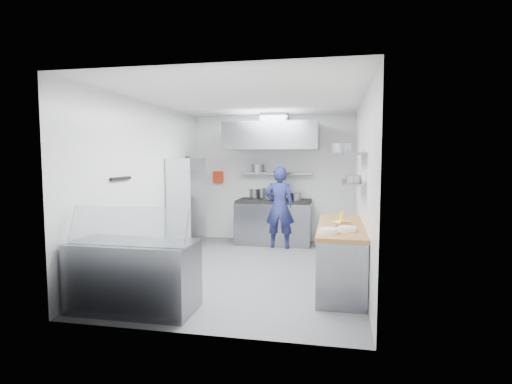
% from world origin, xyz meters
% --- Properties ---
extents(floor, '(5.00, 5.00, 0.00)m').
position_xyz_m(floor, '(0.00, 0.00, 0.00)').
color(floor, '#4C4C4E').
rests_on(floor, ground).
extents(ceiling, '(5.00, 5.00, 0.00)m').
position_xyz_m(ceiling, '(0.00, 0.00, 2.80)').
color(ceiling, silver).
rests_on(ceiling, wall_back).
extents(wall_back, '(3.60, 2.80, 0.02)m').
position_xyz_m(wall_back, '(0.00, 2.50, 1.40)').
color(wall_back, white).
rests_on(wall_back, floor).
extents(wall_front, '(3.60, 2.80, 0.02)m').
position_xyz_m(wall_front, '(0.00, -2.50, 1.40)').
color(wall_front, white).
rests_on(wall_front, floor).
extents(wall_left, '(2.80, 5.00, 0.02)m').
position_xyz_m(wall_left, '(-1.80, 0.00, 1.40)').
color(wall_left, white).
rests_on(wall_left, floor).
extents(wall_right, '(2.80, 5.00, 0.02)m').
position_xyz_m(wall_right, '(1.80, 0.00, 1.40)').
color(wall_right, white).
rests_on(wall_right, floor).
extents(gas_range, '(1.60, 0.80, 0.90)m').
position_xyz_m(gas_range, '(0.10, 2.10, 0.45)').
color(gas_range, gray).
rests_on(gas_range, floor).
extents(cooktop, '(1.57, 0.78, 0.06)m').
position_xyz_m(cooktop, '(0.10, 2.10, 0.93)').
color(cooktop, black).
rests_on(cooktop, gas_range).
extents(stock_pot_left, '(0.26, 0.26, 0.20)m').
position_xyz_m(stock_pot_left, '(-0.40, 2.50, 1.06)').
color(stock_pot_left, slate).
rests_on(stock_pot_left, cooktop).
extents(stock_pot_mid, '(0.33, 0.33, 0.24)m').
position_xyz_m(stock_pot_mid, '(-0.02, 2.26, 1.08)').
color(stock_pot_mid, slate).
rests_on(stock_pot_mid, cooktop).
extents(stock_pot_right, '(0.26, 0.26, 0.16)m').
position_xyz_m(stock_pot_right, '(0.57, 2.02, 1.04)').
color(stock_pot_right, slate).
rests_on(stock_pot_right, cooktop).
extents(over_range_shelf, '(1.60, 0.30, 0.04)m').
position_xyz_m(over_range_shelf, '(0.10, 2.34, 1.52)').
color(over_range_shelf, gray).
rests_on(over_range_shelf, wall_back).
extents(shelf_pot_a, '(0.26, 0.26, 0.18)m').
position_xyz_m(shelf_pot_a, '(-0.30, 2.29, 1.63)').
color(shelf_pot_a, slate).
rests_on(shelf_pot_a, over_range_shelf).
extents(extractor_hood, '(1.90, 1.15, 0.55)m').
position_xyz_m(extractor_hood, '(0.10, 1.93, 2.30)').
color(extractor_hood, gray).
rests_on(extractor_hood, wall_back).
extents(hood_duct, '(0.55, 0.55, 0.24)m').
position_xyz_m(hood_duct, '(0.10, 2.15, 2.68)').
color(hood_duct, slate).
rests_on(hood_duct, extractor_hood).
extents(red_firebox, '(0.22, 0.10, 0.26)m').
position_xyz_m(red_firebox, '(-1.25, 2.44, 1.42)').
color(red_firebox, red).
rests_on(red_firebox, wall_back).
extents(chef, '(0.64, 0.43, 1.69)m').
position_xyz_m(chef, '(0.27, 1.71, 0.85)').
color(chef, navy).
rests_on(chef, floor).
extents(wire_rack, '(0.50, 0.90, 1.85)m').
position_xyz_m(wire_rack, '(-1.53, 1.16, 0.93)').
color(wire_rack, silver).
rests_on(wire_rack, floor).
extents(rack_bin_a, '(0.17, 0.21, 0.19)m').
position_xyz_m(rack_bin_a, '(-1.53, 1.10, 0.80)').
color(rack_bin_a, white).
rests_on(rack_bin_a, wire_rack).
extents(rack_bin_b, '(0.16, 0.20, 0.18)m').
position_xyz_m(rack_bin_b, '(-1.53, 1.29, 1.30)').
color(rack_bin_b, yellow).
rests_on(rack_bin_b, wire_rack).
extents(rack_jar, '(0.10, 0.10, 0.18)m').
position_xyz_m(rack_jar, '(-1.48, 1.12, 1.80)').
color(rack_jar, black).
rests_on(rack_jar, wire_rack).
extents(knife_strip, '(0.04, 0.55, 0.05)m').
position_xyz_m(knife_strip, '(-1.78, -0.90, 1.55)').
color(knife_strip, black).
rests_on(knife_strip, wall_left).
extents(prep_counter_base, '(0.62, 2.00, 0.84)m').
position_xyz_m(prep_counter_base, '(1.48, -0.60, 0.42)').
color(prep_counter_base, gray).
rests_on(prep_counter_base, floor).
extents(prep_counter_top, '(0.65, 2.04, 0.06)m').
position_xyz_m(prep_counter_top, '(1.48, -0.60, 0.87)').
color(prep_counter_top, olive).
rests_on(prep_counter_top, prep_counter_base).
extents(plate_stack_a, '(0.25, 0.25, 0.06)m').
position_xyz_m(plate_stack_a, '(1.31, -1.25, 0.93)').
color(plate_stack_a, white).
rests_on(plate_stack_a, prep_counter_top).
extents(plate_stack_b, '(0.24, 0.24, 0.06)m').
position_xyz_m(plate_stack_b, '(1.55, -1.05, 0.93)').
color(plate_stack_b, white).
rests_on(plate_stack_b, prep_counter_top).
extents(copper_pan, '(0.16, 0.16, 0.06)m').
position_xyz_m(copper_pan, '(1.54, -0.71, 0.93)').
color(copper_pan, '#C76E38').
rests_on(copper_pan, prep_counter_top).
extents(squeeze_bottle, '(0.05, 0.05, 0.18)m').
position_xyz_m(squeeze_bottle, '(1.49, -0.53, 0.99)').
color(squeeze_bottle, yellow).
rests_on(squeeze_bottle, prep_counter_top).
extents(mixing_bowl, '(0.26, 0.26, 0.06)m').
position_xyz_m(mixing_bowl, '(1.48, -0.62, 0.93)').
color(mixing_bowl, white).
rests_on(mixing_bowl, prep_counter_top).
extents(wall_shelf_lower, '(0.30, 1.30, 0.04)m').
position_xyz_m(wall_shelf_lower, '(1.64, -0.30, 1.50)').
color(wall_shelf_lower, gray).
rests_on(wall_shelf_lower, wall_right).
extents(wall_shelf_upper, '(0.30, 1.30, 0.04)m').
position_xyz_m(wall_shelf_upper, '(1.64, -0.30, 1.92)').
color(wall_shelf_upper, gray).
rests_on(wall_shelf_upper, wall_right).
extents(shelf_pot_c, '(0.21, 0.21, 0.10)m').
position_xyz_m(shelf_pot_c, '(1.64, -0.71, 1.57)').
color(shelf_pot_c, slate).
rests_on(shelf_pot_c, wall_shelf_lower).
extents(shelf_pot_d, '(0.29, 0.29, 0.14)m').
position_xyz_m(shelf_pot_d, '(1.47, -0.03, 2.01)').
color(shelf_pot_d, slate).
rests_on(shelf_pot_d, wall_shelf_upper).
extents(display_case, '(1.50, 0.70, 0.85)m').
position_xyz_m(display_case, '(-1.00, -2.00, 0.42)').
color(display_case, gray).
rests_on(display_case, floor).
extents(display_glass, '(1.47, 0.19, 0.42)m').
position_xyz_m(display_glass, '(-1.00, -2.12, 1.07)').
color(display_glass, silver).
rests_on(display_glass, display_case).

